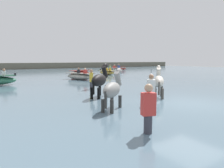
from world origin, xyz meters
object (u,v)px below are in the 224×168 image
Objects in this scene: horse_flank_grey at (113,91)px; boat_distant_east at (114,70)px; boat_mid_outer at (118,68)px; person_wading_mid at (151,94)px; boat_distant_west at (80,76)px; boat_far_offshore at (107,72)px; person_onlooker_left at (91,82)px; boat_mid_channel at (80,73)px; channel_buoy at (151,75)px; person_wading_close at (148,116)px; horse_trailing_pinto at (159,82)px; horse_lead_black at (100,81)px.

horse_flank_grey is 0.56× the size of boat_distant_east.
boat_mid_outer is 1.78× the size of person_wading_mid.
boat_distant_west is 1.08× the size of boat_mid_outer.
boat_mid_outer is at bearing 43.19° from boat_distant_west.
person_onlooker_left is (-7.53, -10.12, 0.15)m from boat_far_offshore.
boat_mid_channel is 3.74× the size of channel_buoy.
channel_buoy is at bearing 40.30° from horse_flank_grey.
boat_mid_outer is at bearing 55.68° from person_wading_close.
horse_trailing_pinto is 0.66× the size of boat_mid_outer.
boat_distant_east is 24.02m from person_wading_close.
person_wading_mid is (-10.60, -17.89, 0.09)m from boat_distant_east.
horse_flank_grey is at bearing -164.69° from horse_trailing_pinto.
boat_mid_outer is at bearing 47.21° from boat_far_offshore.
boat_mid_outer is (12.96, 12.17, -0.01)m from boat_distant_west.
horse_lead_black is 1.24× the size of person_wading_close.
horse_lead_black is at bearing -109.12° from boat_distant_west.
person_wading_close is at bearing -107.70° from horse_lead_black.
horse_trailing_pinto is at bearing -33.12° from horse_lead_black.
horse_trailing_pinto reaches higher than channel_buoy.
boat_distant_east is 20.80m from person_wading_mid.
person_onlooker_left is at bearing -153.53° from channel_buoy.
boat_far_offshore reaches higher than boat_mid_channel.
person_onlooker_left reaches higher than boat_mid_channel.
horse_lead_black is 0.65× the size of boat_distant_west.
person_wading_close and person_wading_mid have the same top height.
person_wading_close is 1.00× the size of person_onlooker_left.
person_wading_mid reaches higher than boat_far_offshore.
boat_far_offshore is at bearing -138.00° from boat_distant_east.
person_wading_close is at bearing -119.69° from boat_far_offshore.
horse_flank_grey is 17.74m from boat_far_offshore.
horse_flank_grey is 1.15× the size of person_wading_mid.
horse_flank_grey is 0.63× the size of boat_mid_channel.
horse_trailing_pinto is at bearing -121.41° from boat_mid_outer.
person_wading_mid is (-15.12, -23.31, 0.14)m from boat_mid_outer.
boat_mid_channel is 1.82× the size of person_wading_mid.
person_wading_mid reaches higher than boat_distant_east.
horse_trailing_pinto is at bearing -113.31° from boat_far_offshore.
boat_mid_outer is (4.52, 5.42, -0.05)m from boat_distant_east.
horse_lead_black is 1.24× the size of person_onlooker_left.
boat_mid_channel is 1.82× the size of person_wading_close.
horse_flank_grey is at bearing -121.81° from boat_far_offshore.
channel_buoy is at bearing -95.61° from boat_distant_east.
horse_lead_black reaches higher than boat_mid_outer.
boat_distant_east is 16.57m from person_onlooker_left.
horse_lead_black is 2.69m from person_wading_mid.
horse_flank_grey is at bearing -126.02° from boat_mid_outer.
boat_distant_east is 2.06× the size of person_wading_close.
boat_distant_west is 11.35m from person_wading_mid.
horse_lead_black reaches higher than horse_trailing_pinto.
boat_mid_outer is 14.40m from channel_buoy.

